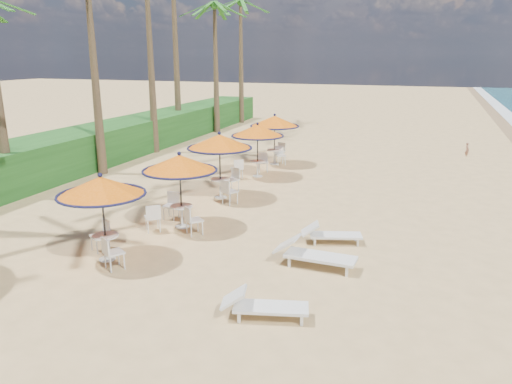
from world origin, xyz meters
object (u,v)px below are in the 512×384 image
station_4 (275,126)px  station_3 (257,135)px  station_0 (102,194)px  lounger_far (329,234)px  station_2 (221,148)px  lounger_mid (312,254)px  lounger_near (262,305)px  station_1 (178,173)px

station_4 → station_3: bearing=-90.2°
station_0 → lounger_far: size_ratio=1.32×
station_2 → station_3: 3.79m
station_2 → lounger_mid: station_2 is taller
station_3 → lounger_mid: size_ratio=1.13×
lounger_mid → station_3: bearing=120.5°
station_2 → lounger_mid: bearing=-47.2°
lounger_near → lounger_mid: 3.02m
station_4 → station_1: bearing=-90.3°
station_0 → station_3: bearing=86.1°
lounger_far → station_3: bearing=107.1°
station_0 → lounger_far: 6.61m
station_3 → lounger_near: station_3 is taller
station_3 → station_2: bearing=-92.0°
station_2 → lounger_mid: 7.32m
station_1 → station_3: station_1 is taller
station_1 → lounger_near: bearing=-46.6°
station_3 → lounger_near: (4.32, -12.01, -1.59)m
station_0 → station_3: size_ratio=0.99×
station_1 → station_2: (-0.09, 3.61, 0.16)m
lounger_near → station_0: bearing=148.3°
station_2 → lounger_near: bearing=-61.6°
station_0 → lounger_mid: bearing=14.7°
station_2 → lounger_near: size_ratio=1.34×
station_0 → lounger_mid: size_ratio=1.11×
station_4 → station_2: bearing=-91.2°
station_2 → station_4: (0.14, 6.58, -0.03)m
station_2 → station_0: bearing=-95.0°
station_0 → lounger_mid: (5.43, 1.42, -1.51)m
station_0 → station_1: 3.11m
station_0 → station_4: size_ratio=0.95×
lounger_mid → lounger_far: (0.10, 1.83, -0.07)m
lounger_near → station_1: bearing=119.1°
station_2 → lounger_far: station_2 is taller
station_0 → station_3: 10.46m
station_2 → station_4: size_ratio=1.02×
lounger_near → lounger_far: 4.85m
station_1 → station_4: (0.05, 10.19, 0.13)m
lounger_far → station_0: bearing=-166.3°
station_3 → station_4: bearing=89.8°
station_2 → lounger_near: 9.50m
station_3 → lounger_near: 12.86m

